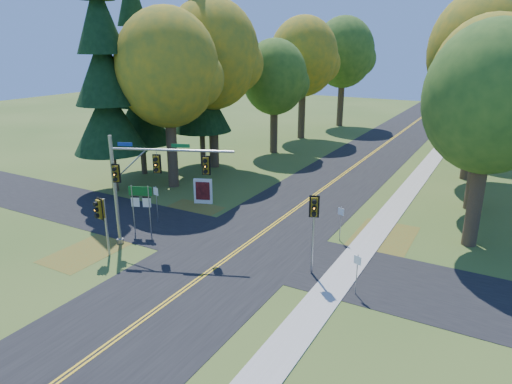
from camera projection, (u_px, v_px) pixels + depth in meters
The scene contains 30 objects.
ground at pixel (226, 259), 25.24m from camera, with size 160.00×160.00×0.00m, color #34521D.
road_main at pixel (226, 259), 25.24m from camera, with size 8.00×160.00×0.02m, color black.
road_cross at pixel (245, 246), 26.89m from camera, with size 60.00×6.00×0.02m, color black.
centerline_left at pixel (225, 259), 25.28m from camera, with size 0.10×160.00×0.01m, color gold.
centerline_right at pixel (228, 259), 25.18m from camera, with size 0.10×160.00×0.01m, color gold.
sidewalk_east at pixel (332, 287), 22.34m from camera, with size 1.60×160.00×0.06m, color #9E998E.
leaf_patch_w_near at pixel (179, 216), 31.57m from camera, with size 4.00×6.00×0.00m, color brown.
leaf_patch_e at pixel (377, 245), 27.04m from camera, with size 3.50×8.00×0.00m, color brown.
leaf_patch_w_far at pixel (88, 251), 26.24m from camera, with size 3.00×5.00×0.00m, color brown.
tree_w_a at pixel (169, 69), 35.23m from camera, with size 8.00×8.00×14.15m.
tree_e_a at pixel (493, 99), 24.46m from camera, with size 7.20×7.20×12.73m.
tree_w_b at pixel (213, 55), 40.95m from camera, with size 8.60×8.60×15.38m.
tree_e_b at pixel (490, 82), 30.26m from camera, with size 7.60×7.60×13.33m.
tree_w_c at pixel (275, 78), 47.47m from camera, with size 6.80×6.80×11.91m.
tree_e_c at pixel (485, 52), 36.94m from camera, with size 8.80×8.80×15.79m.
tree_w_d at pixel (304, 57), 54.38m from camera, with size 8.20×8.20×14.56m.
tree_e_d at pixel (481, 76), 45.59m from camera, with size 7.00×7.00×12.32m.
tree_w_e at pixel (344, 53), 62.76m from camera, with size 8.40×8.40×14.97m.
tree_e_e at pixel (501, 62), 53.60m from camera, with size 7.80×7.80×13.74m.
pine_a at pixel (104, 74), 34.09m from camera, with size 5.60×5.60×19.48m.
pine_b at pixel (138, 82), 39.25m from camera, with size 5.60×5.60×17.31m.
pine_c at pixel (200, 62), 41.51m from camera, with size 5.60×5.60×20.56m.
traffic_mast at pixel (143, 177), 25.73m from camera, with size 6.71×3.07×6.53m.
east_signal_pole at pixel (314, 215), 22.53m from camera, with size 0.48×0.58×4.34m.
ped_signal_pole at pixel (101, 213), 24.77m from camera, with size 0.54×0.64×3.48m.
route_sign_cluster at pixel (141, 200), 28.01m from camera, with size 1.38×0.60×3.15m.
info_kiosk at pixel (203, 191), 33.73m from camera, with size 1.34×0.69×1.90m.
reg_sign_e_north at pixel (341, 218), 27.18m from camera, with size 0.40×0.16×2.17m.
reg_sign_e_south at pixel (357, 267), 21.31m from camera, with size 0.38×0.16×2.08m.
reg_sign_w at pixel (156, 198), 29.90m from camera, with size 0.48×0.15×2.52m.
Camera 1 is at (12.61, -19.08, 11.42)m, focal length 32.00 mm.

